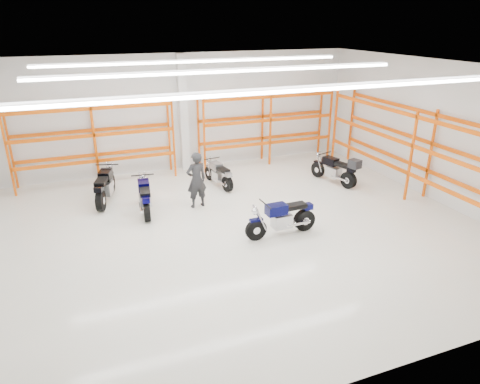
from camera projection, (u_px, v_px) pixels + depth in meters
name	position (u px, v px, depth m)	size (l,w,h in m)	color
ground	(236.00, 229.00, 12.41)	(14.00, 14.00, 0.00)	beige
room_shell	(235.00, 117.00, 11.20)	(14.02, 12.02, 4.51)	white
motorcycle_main	(284.00, 218.00, 11.92)	(2.15, 0.71, 1.05)	black
motorcycle_back_a	(105.00, 187.00, 14.05)	(0.98, 2.22, 1.12)	black
motorcycle_back_b	(145.00, 198.00, 13.32)	(0.71, 2.14, 1.05)	black
motorcycle_back_c	(219.00, 175.00, 15.42)	(0.66, 1.89, 0.93)	black
motorcycle_back_d	(337.00, 170.00, 15.61)	(0.95, 2.14, 1.12)	black
standing_man	(196.00, 180.00, 13.56)	(0.67, 0.44, 1.83)	black
structural_column	(183.00, 114.00, 16.60)	(0.32, 0.32, 4.50)	white
pallet_racking_back_left	(94.00, 135.00, 15.35)	(5.67, 0.87, 3.00)	#F15710
pallet_racking_back_right	(266.00, 120.00, 17.61)	(5.67, 0.87, 3.00)	#F15710
pallet_racking_side	(422.00, 146.00, 13.88)	(0.87, 9.07, 3.00)	#F15710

